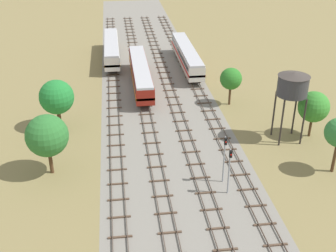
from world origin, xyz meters
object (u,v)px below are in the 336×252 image
signal_post_nearest (229,166)px  diesel_railcar_far_left_mid (111,48)px  passenger_coach_left_nearest (140,72)px  passenger_coach_centre_near (187,55)px  signal_post_near (224,154)px  water_tower (293,85)px

signal_post_nearest → diesel_railcar_far_left_mid: bearing=104.2°
passenger_coach_left_nearest → signal_post_nearest: signal_post_nearest is taller
passenger_coach_left_nearest → passenger_coach_centre_near: (9.72, 8.74, 0.00)m
signal_post_near → diesel_railcar_far_left_mid: bearing=104.8°
passenger_coach_centre_near → water_tower: water_tower is taller
passenger_coach_left_nearest → signal_post_near: size_ratio=3.69×
passenger_coach_centre_near → diesel_railcar_far_left_mid: (-14.58, 6.27, -0.02)m
passenger_coach_centre_near → signal_post_nearest: bearing=-93.3°
passenger_coach_centre_near → diesel_railcar_far_left_mid: same height
passenger_coach_centre_near → signal_post_nearest: (-2.43, -41.82, 0.97)m
passenger_coach_centre_near → signal_post_near: bearing=-93.5°
water_tower → signal_post_near: 14.80m
passenger_coach_left_nearest → signal_post_nearest: 33.88m
passenger_coach_left_nearest → diesel_railcar_far_left_mid: bearing=107.9°
diesel_railcar_far_left_mid → signal_post_nearest: size_ratio=3.61×
passenger_coach_left_nearest → passenger_coach_centre_near: same height
diesel_railcar_far_left_mid → signal_post_near: (12.15, -45.84, 1.15)m
passenger_coach_left_nearest → signal_post_nearest: (7.29, -33.07, 0.97)m
signal_post_near → passenger_coach_centre_near: bearing=86.5°
passenger_coach_left_nearest → diesel_railcar_far_left_mid: (-4.86, 15.01, -0.02)m
water_tower → signal_post_nearest: (-11.04, -11.14, -4.45)m
passenger_coach_left_nearest → water_tower: size_ratio=2.26×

